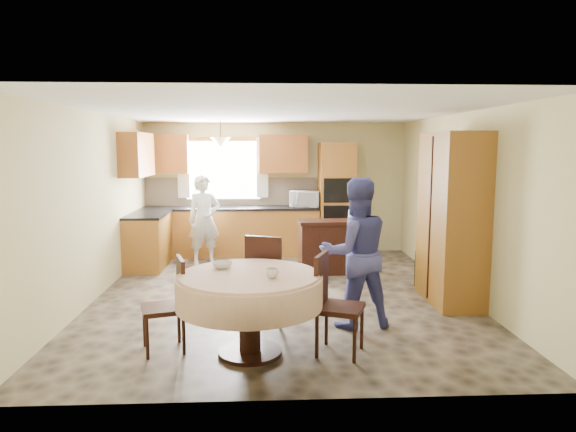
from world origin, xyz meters
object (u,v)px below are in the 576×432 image
at_px(person_sink, 204,220).
at_px(cupboard, 452,219).
at_px(chair_right, 332,299).
at_px(sideboard, 333,248).
at_px(chair_left, 171,300).
at_px(dining_table, 249,292).
at_px(person_dining, 356,253).
at_px(chair_back, 267,275).
at_px(oven_tower, 336,199).

bearing_deg(person_sink, cupboard, -54.30).
height_order(chair_right, person_sink, person_sink).
distance_m(sideboard, chair_right, 3.30).
bearing_deg(sideboard, cupboard, -54.56).
xyz_separation_m(chair_left, person_sink, (-0.10, 3.88, 0.26)).
bearing_deg(dining_table, person_dining, 32.86).
bearing_deg(sideboard, chair_back, -117.80).
height_order(sideboard, chair_left, chair_left).
bearing_deg(person_sink, chair_back, -90.86).
bearing_deg(chair_left, person_dining, 90.26).
xyz_separation_m(chair_back, chair_right, (0.63, -0.87, -0.03)).
xyz_separation_m(oven_tower, person_dining, (-0.35, -3.98, -0.21)).
bearing_deg(chair_right, person_dining, -4.37).
bearing_deg(chair_left, chair_right, 67.92).
bearing_deg(cupboard, chair_left, -156.58).
bearing_deg(chair_right, person_sink, 44.33).
height_order(chair_right, person_dining, person_dining).
distance_m(oven_tower, person_sink, 2.53).
distance_m(chair_back, chair_right, 1.08).
height_order(chair_back, person_sink, person_sink).
height_order(oven_tower, chair_right, oven_tower).
xyz_separation_m(chair_back, person_sink, (-1.07, 3.16, 0.20)).
distance_m(oven_tower, chair_back, 4.12).
bearing_deg(person_sink, oven_tower, -3.44).
distance_m(sideboard, chair_left, 3.74).
bearing_deg(person_dining, sideboard, -101.09).
distance_m(cupboard, chair_back, 2.58).
height_order(chair_back, chair_right, chair_back).
bearing_deg(person_sink, chair_right, -86.69).
bearing_deg(sideboard, chair_left, -126.80).
height_order(cupboard, dining_table, cupboard).
relative_size(dining_table, person_dining, 0.84).
xyz_separation_m(dining_table, chair_right, (0.81, 0.01, -0.09)).
xyz_separation_m(sideboard, chair_back, (-1.09, -2.39, 0.17)).
xyz_separation_m(chair_left, chair_right, (1.60, -0.15, 0.03)).
relative_size(cupboard, chair_right, 2.24).
bearing_deg(sideboard, person_dining, -95.49).
bearing_deg(cupboard, person_sink, 145.30).
relative_size(oven_tower, chair_left, 2.26).
xyz_separation_m(oven_tower, chair_right, (-0.71, -4.73, -0.51)).
bearing_deg(dining_table, oven_tower, 72.16).
bearing_deg(chair_right, chair_left, 106.13).
bearing_deg(cupboard, chair_right, -137.82).
bearing_deg(person_dining, cupboard, -157.56).
bearing_deg(chair_back, chair_left, 59.02).
distance_m(sideboard, chair_back, 2.64).
height_order(sideboard, dining_table, dining_table).
bearing_deg(chair_back, person_sink, -48.88).
xyz_separation_m(dining_table, chair_back, (0.18, 0.88, -0.06)).
distance_m(oven_tower, cupboard, 3.29).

